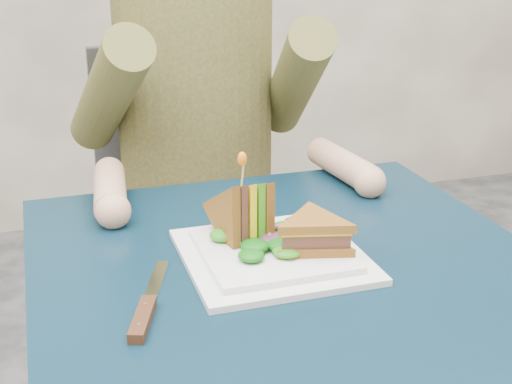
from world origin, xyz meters
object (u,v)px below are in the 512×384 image
object	(u,v)px
diner	(196,66)
sandwich_upright	(243,217)
plate	(273,254)
fork	(212,273)
table	(289,308)
knife	(145,312)
sandwich_flat	(314,233)
chair	(190,210)

from	to	relation	value
diner	sandwich_upright	xyz separation A→B (m)	(-0.06, -0.53, -0.13)
plate	fork	distance (m)	0.10
plate	table	bearing A→B (deg)	-31.55
sandwich_upright	plate	bearing A→B (deg)	-53.98
plate	knife	xyz separation A→B (m)	(-0.21, -0.11, -0.00)
table	diner	size ratio (longest dim) A/B	1.01
table	sandwich_upright	world-z (taller)	sandwich_upright
diner	sandwich_flat	world-z (taller)	diner
diner	fork	distance (m)	0.63
chair	knife	bearing A→B (deg)	-106.21
fork	plate	bearing A→B (deg)	12.25
diner	sandwich_upright	size ratio (longest dim) A/B	5.01
plate	sandwich_upright	world-z (taller)	sandwich_upright
chair	knife	world-z (taller)	chair
fork	knife	xyz separation A→B (m)	(-0.11, -0.08, 0.00)
fork	chair	bearing A→B (deg)	80.26
table	chair	bearing A→B (deg)	90.00
plate	sandwich_flat	bearing A→B (deg)	-24.44
diner	knife	distance (m)	0.74
plate	sandwich_flat	distance (m)	0.07
knife	table	bearing A→B (deg)	21.74
plate	sandwich_upright	size ratio (longest dim) A/B	1.75
sandwich_flat	knife	size ratio (longest dim) A/B	0.73
diner	sandwich_flat	xyz separation A→B (m)	(0.03, -0.60, -0.14)
table	knife	bearing A→B (deg)	-158.26
sandwich_upright	sandwich_flat	bearing A→B (deg)	-38.59
sandwich_flat	table	bearing A→B (deg)	161.11
knife	fork	bearing A→B (deg)	37.81
diner	fork	size ratio (longest dim) A/B	4.15
chair	sandwich_upright	size ratio (longest dim) A/B	6.25
chair	fork	world-z (taller)	chair
diner	sandwich_flat	size ratio (longest dim) A/B	4.72
plate	diner	bearing A→B (deg)	87.73
diner	table	bearing A→B (deg)	-90.00
diner	sandwich_upright	distance (m)	0.55
table	plate	size ratio (longest dim) A/B	2.88
plate	sandwich_upright	bearing A→B (deg)	126.02
sandwich_flat	fork	xyz separation A→B (m)	(-0.15, 0.00, -0.04)
sandwich_flat	knife	xyz separation A→B (m)	(-0.26, -0.08, -0.04)
table	sandwich_flat	world-z (taller)	sandwich_flat
sandwich_upright	fork	xyz separation A→B (m)	(-0.07, -0.07, -0.05)
sandwich_upright	diner	bearing A→B (deg)	84.00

